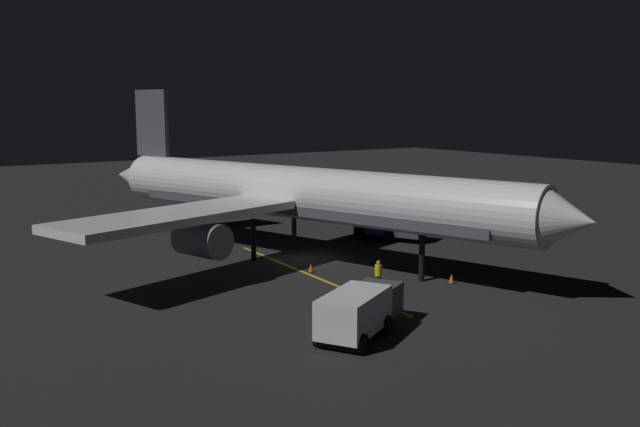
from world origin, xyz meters
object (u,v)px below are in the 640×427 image
(traffic_cone_near_right, at_px, (452,279))
(catering_truck, at_px, (387,223))
(traffic_cone_near_left, at_px, (311,268))
(ground_crew_worker, at_px, (378,275))
(airliner, at_px, (296,195))
(baggage_truck, at_px, (360,312))

(traffic_cone_near_right, bearing_deg, catering_truck, -113.37)
(traffic_cone_near_left, bearing_deg, ground_crew_worker, 97.77)
(catering_truck, relative_size, traffic_cone_near_right, 10.75)
(ground_crew_worker, bearing_deg, catering_truck, -131.25)
(traffic_cone_near_left, height_order, traffic_cone_near_right, same)
(ground_crew_worker, xyz_separation_m, traffic_cone_near_left, (0.80, -5.83, -0.64))
(airliner, relative_size, traffic_cone_near_right, 71.00)
(catering_truck, relative_size, ground_crew_worker, 3.40)
(traffic_cone_near_right, bearing_deg, airliner, -68.99)
(ground_crew_worker, distance_m, traffic_cone_near_right, 4.85)
(baggage_truck, bearing_deg, traffic_cone_near_left, -113.13)
(ground_crew_worker, bearing_deg, traffic_cone_near_left, -82.23)
(airliner, xyz_separation_m, traffic_cone_near_left, (1.29, 3.79, -4.21))
(airliner, xyz_separation_m, traffic_cone_near_right, (-4.16, 10.82, -4.21))
(airliner, height_order, traffic_cone_near_left, airliner)
(airliner, relative_size, traffic_cone_near_left, 71.00)
(baggage_truck, xyz_separation_m, catering_truck, (-15.99, -17.49, 0.11))
(ground_crew_worker, height_order, traffic_cone_near_left, ground_crew_worker)
(baggage_truck, relative_size, traffic_cone_near_left, 11.34)
(airliner, height_order, baggage_truck, airliner)
(ground_crew_worker, xyz_separation_m, traffic_cone_near_right, (-4.66, 1.19, -0.64))
(airliner, distance_m, traffic_cone_near_right, 12.33)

